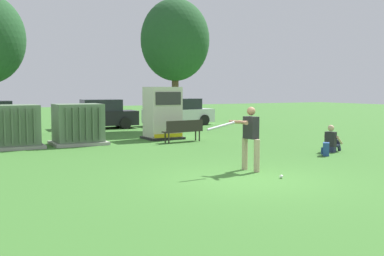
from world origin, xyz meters
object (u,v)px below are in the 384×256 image
object	(u,v)px
transformer_west	(13,127)
parked_car_left_of_center	(99,115)
transformer_mid_west	(78,125)
generator_enclosure	(162,113)
seated_spectator	(332,141)
backpack	(326,149)
parked_car_right_of_center	(179,113)
batter	(249,135)
sports_ball	(281,176)
park_bench	(184,129)

from	to	relation	value
transformer_west	parked_car_left_of_center	world-z (taller)	same
transformer_mid_west	generator_enclosure	size ratio (longest dim) A/B	0.91
seated_spectator	backpack	xyz separation A→B (m)	(-0.89, -0.62, -0.16)
transformer_west	parked_car_left_of_center	xyz separation A→B (m)	(5.45, 6.92, -0.04)
transformer_west	transformer_mid_west	size ratio (longest dim) A/B	1.00
transformer_mid_west	parked_car_right_of_center	size ratio (longest dim) A/B	0.48
seated_spectator	parked_car_right_of_center	bearing A→B (deg)	87.07
transformer_mid_west	batter	xyz separation A→B (m)	(2.49, -8.21, 0.19)
transformer_west	transformer_mid_west	bearing A→B (deg)	-0.40
batter	parked_car_right_of_center	world-z (taller)	batter
transformer_west	transformer_mid_west	world-z (taller)	same
sports_ball	seated_spectator	distance (m)	5.61
generator_enclosure	backpack	xyz separation A→B (m)	(2.58, -7.35, -0.92)
generator_enclosure	backpack	world-z (taller)	generator_enclosure
transformer_west	sports_ball	world-z (taller)	transformer_west
transformer_west	backpack	distance (m)	11.34
generator_enclosure	backpack	distance (m)	7.84
park_bench	sports_ball	distance (m)	8.33
generator_enclosure	parked_car_right_of_center	world-z (taller)	generator_enclosure
generator_enclosure	transformer_west	bearing A→B (deg)	-177.42
batter	parked_car_left_of_center	size ratio (longest dim) A/B	0.40
sports_ball	parked_car_right_of_center	world-z (taller)	parked_car_right_of_center
transformer_mid_west	parked_car_right_of_center	world-z (taller)	same
backpack	transformer_mid_west	bearing A→B (deg)	132.32
generator_enclosure	parked_car_left_of_center	xyz separation A→B (m)	(-0.84, 6.63, -0.38)
transformer_mid_west	backpack	world-z (taller)	transformer_mid_west
transformer_mid_west	parked_car_left_of_center	size ratio (longest dim) A/B	0.49
transformer_mid_west	sports_ball	distance (m)	9.83
backpack	parked_car_right_of_center	world-z (taller)	parked_car_right_of_center
generator_enclosure	backpack	bearing A→B (deg)	-70.67
transformer_mid_west	backpack	distance (m)	9.55
batter	backpack	size ratio (longest dim) A/B	3.95
backpack	parked_car_right_of_center	size ratio (longest dim) A/B	0.10
sports_ball	parked_car_right_of_center	size ratio (longest dim) A/B	0.02
transformer_west	seated_spectator	bearing A→B (deg)	-33.43
seated_spectator	backpack	world-z (taller)	seated_spectator
park_bench	backpack	distance (m)	6.24
batter	seated_spectator	bearing A→B (deg)	20.39
sports_ball	parked_car_left_of_center	world-z (taller)	parked_car_left_of_center
batter	sports_ball	xyz separation A→B (m)	(0.11, -1.24, -0.93)
transformer_mid_west	sports_ball	xyz separation A→B (m)	(2.60, -9.45, -0.74)
batter	parked_car_left_of_center	bearing A→B (deg)	88.06
parked_car_left_of_center	backpack	bearing A→B (deg)	-76.28
generator_enclosure	seated_spectator	distance (m)	7.60
generator_enclosure	seated_spectator	xyz separation A→B (m)	(3.47, -6.72, -0.76)
parked_car_left_of_center	parked_car_right_of_center	size ratio (longest dim) A/B	1.00
transformer_mid_west	park_bench	world-z (taller)	transformer_mid_west
transformer_west	park_bench	world-z (taller)	transformer_west
transformer_west	parked_car_left_of_center	distance (m)	8.80
seated_spectator	parked_car_left_of_center	size ratio (longest dim) A/B	0.22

